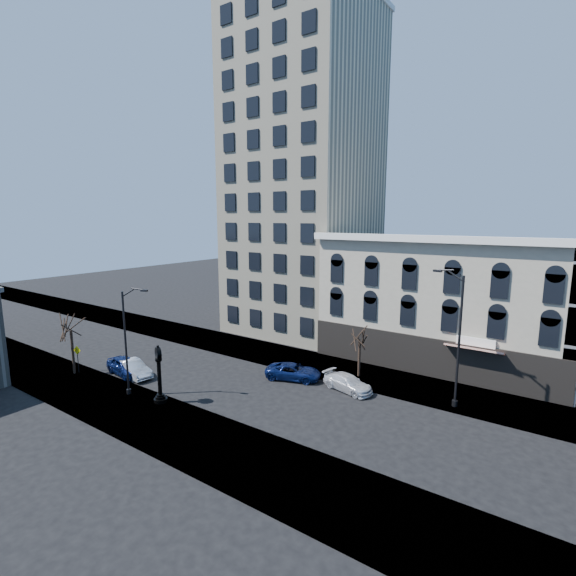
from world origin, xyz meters
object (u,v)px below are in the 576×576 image
Objects in this scene: street_lamp_near at (131,313)px; car_near_a at (126,366)px; warning_sign at (77,354)px; car_near_b at (133,369)px; street_clock at (159,376)px.

car_near_a is (-4.72, 2.31, -5.95)m from street_lamp_near.
car_near_b is at bearing 14.42° from warning_sign.
car_near_b is (-3.80, 2.41, -6.01)m from street_lamp_near.
warning_sign is at bearing 159.32° from street_lamp_near.
street_lamp_near is 9.61m from warning_sign.
car_near_a is (-7.39, 2.05, -1.36)m from street_clock.
street_lamp_near is 3.45× the size of warning_sign.
warning_sign reaches higher than car_near_b.
car_near_b is (0.93, 0.10, -0.06)m from car_near_a.
car_near_a is at bearing 132.76° from street_lamp_near.
car_near_a reaches higher than car_near_b.
street_lamp_near is 1.89× the size of car_near_a.
warning_sign is 0.58× the size of car_near_b.
street_lamp_near is at bearing -115.07° from car_near_b.
street_lamp_near is 7.94m from car_near_a.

